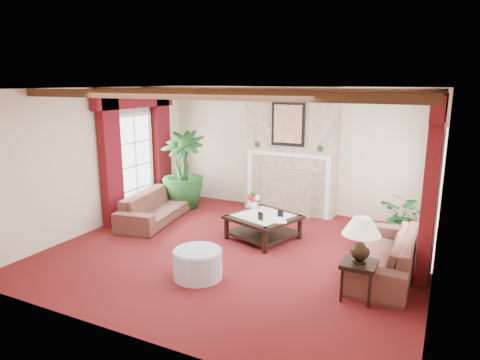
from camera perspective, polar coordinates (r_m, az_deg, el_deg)
The scene contains 23 objects.
floor at distance 7.34m, azimuth -0.27°, elevation -9.49°, with size 6.00×6.00×0.00m, color #4E0D12.
ceiling at distance 6.78m, azimuth -0.30°, elevation 12.10°, with size 6.00×6.00×0.00m, color white.
back_wall at distance 9.43m, azimuth 7.22°, elevation 4.02°, with size 6.00×0.02×2.70m, color beige.
left_wall at distance 8.68m, azimuth -18.32°, elevation 2.68°, with size 0.02×5.50×2.70m, color beige.
right_wall at distance 6.24m, azimuth 25.22°, elevation -1.78°, with size 0.02×5.50×2.70m, color beige.
ceiling_beams at distance 6.78m, azimuth -0.30°, elevation 11.59°, with size 6.00×3.00×0.12m, color #331D10, non-canonical shape.
fireplace at distance 9.13m, azimuth 7.04°, elevation 12.25°, with size 2.00×0.52×2.70m, color tan, non-canonical shape.
french_door_left at distance 9.29m, azimuth -14.20°, elevation 8.44°, with size 0.10×1.10×2.16m, color white, non-canonical shape.
french_door_right at distance 7.10m, azimuth 25.81°, elevation 6.24°, with size 0.10×1.10×2.16m, color white, non-canonical shape.
curtains_left at distance 9.20m, azimuth -13.82°, elevation 11.04°, with size 0.20×2.40×2.55m, color #490916, non-canonical shape.
curtains_right at distance 7.07m, azimuth 25.25°, elevation 9.71°, with size 0.20×2.40×2.55m, color #490916, non-canonical shape.
sofa_left at distance 8.92m, azimuth -11.17°, elevation -2.90°, with size 0.93×2.11×0.80m, color #3B101C.
sofa_right at distance 6.79m, azimuth 18.83°, elevation -8.38°, with size 0.62×2.12×0.83m, color #3B101C.
potted_palm at distance 9.75m, azimuth -7.54°, elevation -0.87°, with size 1.28×1.89×0.97m, color black.
small_plant at distance 8.18m, azimuth 21.08°, elevation -5.32°, with size 1.14×1.18×0.71m, color black.
coffee_table at distance 7.83m, azimuth 3.11°, elevation -6.30°, with size 1.08×1.08×0.44m, color black, non-canonical shape.
side_table at distance 5.96m, azimuth 15.47°, elevation -12.79°, with size 0.44×0.44×0.52m, color black, non-canonical shape.
ottoman at distance 6.38m, azimuth -5.66°, elevation -11.07°, with size 0.72×0.72×0.42m, color #AAAAC1.
table_lamp at distance 5.74m, azimuth 15.82°, elevation -7.63°, with size 0.49×0.49×0.63m, color black, non-canonical shape.
flower_vase at distance 8.15m, azimuth 1.75°, elevation -3.21°, with size 0.19×0.20×0.18m, color silver.
book at distance 7.40m, azimuth 4.61°, elevation -4.51°, with size 0.20×0.11×0.28m, color black.
photo_frame_a at distance 7.45m, azimuth 2.75°, elevation -4.88°, with size 0.12×0.02×0.16m, color black, non-canonical shape.
photo_frame_b at distance 7.67m, azimuth 5.41°, elevation -4.48°, with size 0.10×0.02×0.13m, color black, non-canonical shape.
Camera 1 is at (3.03, -6.06, 2.81)m, focal length 32.00 mm.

